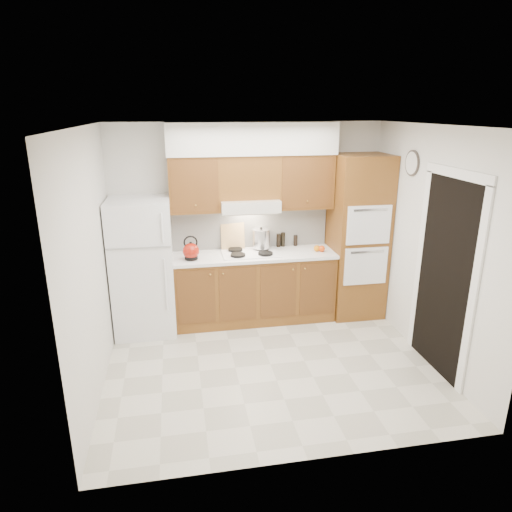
{
  "coord_description": "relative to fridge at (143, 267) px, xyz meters",
  "views": [
    {
      "loc": [
        -0.96,
        -4.42,
        2.76
      ],
      "look_at": [
        -0.08,
        0.45,
        1.15
      ],
      "focal_mm": 32.0,
      "sensor_mm": 36.0,
      "label": 1
    }
  ],
  "objects": [
    {
      "name": "upper_cab_over_hood",
      "position": [
        1.38,
        0.19,
        1.06
      ],
      "size": [
        0.75,
        0.33,
        0.55
      ],
      "primitive_type": "cube",
      "color": "brown",
      "rests_on": "range_hood"
    },
    {
      "name": "cooktop",
      "position": [
        1.38,
        0.07,
        0.09
      ],
      "size": [
        0.74,
        0.5,
        0.01
      ],
      "primitive_type": "cube",
      "color": "white",
      "rests_on": "countertop"
    },
    {
      "name": "upper_cab_left",
      "position": [
        0.69,
        0.19,
        0.99
      ],
      "size": [
        0.63,
        0.33,
        0.7
      ],
      "primitive_type": "cube",
      "color": "brown",
      "rests_on": "wall_back"
    },
    {
      "name": "kettle",
      "position": [
        0.61,
        -0.06,
        0.19
      ],
      "size": [
        0.23,
        0.23,
        0.21
      ],
      "primitive_type": "sphere",
      "rotation": [
        0.0,
        0.0,
        -0.1
      ],
      "color": "#97160A",
      "rests_on": "countertop"
    },
    {
      "name": "countertop",
      "position": [
        1.43,
        0.05,
        0.06
      ],
      "size": [
        2.13,
        0.62,
        0.04
      ],
      "primitive_type": "cube",
      "color": "white",
      "rests_on": "base_cabinets"
    },
    {
      "name": "oven_cabinet",
      "position": [
        2.85,
        0.03,
        0.24
      ],
      "size": [
        0.7,
        0.65,
        2.2
      ],
      "primitive_type": "cube",
      "color": "brown",
      "rests_on": "floor"
    },
    {
      "name": "soffit",
      "position": [
        1.43,
        0.18,
        1.54
      ],
      "size": [
        2.13,
        0.36,
        0.4
      ],
      "primitive_type": "cube",
      "color": "silver",
      "rests_on": "wall_back"
    },
    {
      "name": "upper_cab_right",
      "position": [
        2.12,
        0.19,
        0.99
      ],
      "size": [
        0.73,
        0.33,
        0.7
      ],
      "primitive_type": "cube",
      "color": "brown",
      "rests_on": "wall_back"
    },
    {
      "name": "condiment_a",
      "position": [
        1.88,
        0.31,
        0.18
      ],
      "size": [
        0.06,
        0.06,
        0.2
      ],
      "primitive_type": "cylinder",
      "rotation": [
        0.0,
        0.0,
        -0.17
      ],
      "color": "black",
      "rests_on": "countertop"
    },
    {
      "name": "range_hood",
      "position": [
        1.38,
        0.13,
        0.71
      ],
      "size": [
        0.75,
        0.45,
        0.15
      ],
      "primitive_type": "cube",
      "color": "silver",
      "rests_on": "wall_back"
    },
    {
      "name": "cutting_board",
      "position": [
        1.18,
        0.31,
        0.28
      ],
      "size": [
        0.32,
        0.11,
        0.42
      ],
      "primitive_type": "cube",
      "rotation": [
        -0.21,
        0.0,
        -0.01
      ],
      "color": "tan",
      "rests_on": "countertop"
    },
    {
      "name": "condiment_b",
      "position": [
        1.82,
        0.31,
        0.17
      ],
      "size": [
        0.07,
        0.07,
        0.18
      ],
      "primitive_type": "cylinder",
      "rotation": [
        0.0,
        0.0,
        -0.22
      ],
      "color": "black",
      "rests_on": "countertop"
    },
    {
      "name": "orange_near",
      "position": [
        2.27,
        0.0,
        0.12
      ],
      "size": [
        0.09,
        0.09,
        0.08
      ],
      "primitive_type": "sphere",
      "rotation": [
        0.0,
        0.0,
        -0.1
      ],
      "color": "orange",
      "rests_on": "countertop"
    },
    {
      "name": "ceiling",
      "position": [
        1.41,
        -1.14,
        1.74
      ],
      "size": [
        3.6,
        3.6,
        0.0
      ],
      "primitive_type": "plane",
      "color": "white",
      "rests_on": "wall_back"
    },
    {
      "name": "floor",
      "position": [
        1.41,
        -1.14,
        -0.86
      ],
      "size": [
        3.6,
        3.6,
        0.0
      ],
      "primitive_type": "plane",
      "color": "beige",
      "rests_on": "ground"
    },
    {
      "name": "fridge",
      "position": [
        0.0,
        0.0,
        0.0
      ],
      "size": [
        0.75,
        0.72,
        1.72
      ],
      "primitive_type": "cube",
      "color": "white",
      "rests_on": "floor"
    },
    {
      "name": "stock_pot",
      "position": [
        1.55,
        0.21,
        0.23
      ],
      "size": [
        0.28,
        0.28,
        0.25
      ],
      "primitive_type": "cylinder",
      "rotation": [
        0.0,
        0.0,
        0.22
      ],
      "color": "silver",
      "rests_on": "cooktop"
    },
    {
      "name": "wall_back",
      "position": [
        1.41,
        0.36,
        0.44
      ],
      "size": [
        3.6,
        0.02,
        2.6
      ],
      "primitive_type": "cube",
      "color": "silver",
      "rests_on": "floor"
    },
    {
      "name": "backsplash",
      "position": [
        1.43,
        0.34,
        0.36
      ],
      "size": [
        2.11,
        0.03,
        0.56
      ],
      "primitive_type": "cube",
      "color": "white",
      "rests_on": "countertop"
    },
    {
      "name": "wall_clock",
      "position": [
        3.19,
        -0.59,
        1.29
      ],
      "size": [
        0.02,
        0.3,
        0.3
      ],
      "primitive_type": "cylinder",
      "rotation": [
        0.0,
        1.57,
        0.0
      ],
      "color": "#3F3833",
      "rests_on": "wall_right"
    },
    {
      "name": "orange_far",
      "position": [
        2.33,
        -0.02,
        0.12
      ],
      "size": [
        0.11,
        0.11,
        0.08
      ],
      "primitive_type": "sphere",
      "rotation": [
        0.0,
        0.0,
        -0.34
      ],
      "color": "#DB4A0B",
      "rests_on": "countertop"
    },
    {
      "name": "base_cabinets",
      "position": [
        1.43,
        0.06,
        -0.41
      ],
      "size": [
        2.11,
        0.6,
        0.9
      ],
      "primitive_type": "cube",
      "color": "brown",
      "rests_on": "floor"
    },
    {
      "name": "wall_left",
      "position": [
        -0.4,
        -1.14,
        0.44
      ],
      "size": [
        0.02,
        3.0,
        2.6
      ],
      "primitive_type": "cube",
      "color": "silver",
      "rests_on": "floor"
    },
    {
      "name": "condiment_c",
      "position": [
        2.06,
        0.31,
        0.16
      ],
      "size": [
        0.06,
        0.06,
        0.15
      ],
      "primitive_type": "cylinder",
      "rotation": [
        0.0,
        0.0,
        0.16
      ],
      "color": "black",
      "rests_on": "countertop"
    },
    {
      "name": "doorway",
      "position": [
        3.19,
        -1.49,
        0.19
      ],
      "size": [
        0.02,
        0.9,
        2.1
      ],
      "primitive_type": "cube",
      "color": "black",
      "rests_on": "floor"
    },
    {
      "name": "wall_right",
      "position": [
        3.21,
        -1.14,
        0.44
      ],
      "size": [
        0.02,
        3.0,
        2.6
      ],
      "primitive_type": "cube",
      "color": "silver",
      "rests_on": "floor"
    }
  ]
}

